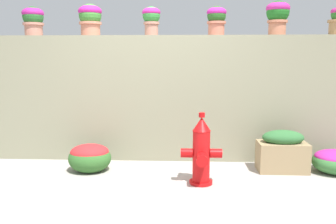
% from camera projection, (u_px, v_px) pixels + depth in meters
% --- Properties ---
extents(ground_plane, '(24.00, 24.00, 0.00)m').
position_uv_depth(ground_plane, '(148.00, 188.00, 3.74)').
color(ground_plane, '#A09891').
extents(stone_wall, '(5.45, 0.34, 1.63)m').
position_uv_depth(stone_wall, '(156.00, 98.00, 4.76)').
color(stone_wall, gray).
rests_on(stone_wall, ground).
extents(potted_plant_1, '(0.28, 0.28, 0.38)m').
position_uv_depth(potted_plant_1, '(33.00, 19.00, 4.69)').
color(potted_plant_1, '#B47462').
rests_on(potted_plant_1, stone_wall).
extents(potted_plant_2, '(0.30, 0.30, 0.41)m').
position_uv_depth(potted_plant_2, '(90.00, 17.00, 4.64)').
color(potted_plant_2, '#BF7359').
rests_on(potted_plant_2, stone_wall).
extents(potted_plant_3, '(0.24, 0.24, 0.37)m').
position_uv_depth(potted_plant_3, '(151.00, 18.00, 4.61)').
color(potted_plant_3, '#AD7260').
rests_on(potted_plant_3, stone_wall).
extents(potted_plant_4, '(0.25, 0.25, 0.37)m').
position_uv_depth(potted_plant_4, '(216.00, 18.00, 4.55)').
color(potted_plant_4, '#BC6852').
rests_on(potted_plant_4, stone_wall).
extents(potted_plant_5, '(0.30, 0.30, 0.43)m').
position_uv_depth(potted_plant_5, '(278.00, 14.00, 4.53)').
color(potted_plant_5, '#B66E51').
rests_on(potted_plant_5, stone_wall).
extents(fire_hydrant, '(0.44, 0.36, 0.78)m').
position_uv_depth(fire_hydrant, '(201.00, 153.00, 3.81)').
color(fire_hydrant, red).
rests_on(fire_hydrant, ground).
extents(flower_bush_right, '(0.51, 0.46, 0.34)m').
position_uv_depth(flower_bush_right, '(90.00, 156.00, 4.28)').
color(flower_bush_right, '#316329').
rests_on(flower_bush_right, ground).
extents(planter_box, '(0.58, 0.34, 0.50)m').
position_uv_depth(planter_box, '(282.00, 152.00, 4.27)').
color(planter_box, '#947C56').
rests_on(planter_box, ground).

